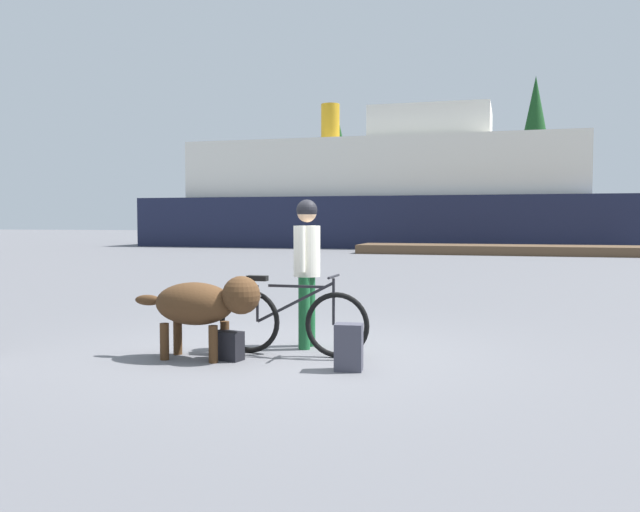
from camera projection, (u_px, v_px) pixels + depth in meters
ground_plane at (283, 353)px, 7.65m from camera, size 160.00×160.00×0.00m
bicycle at (291, 321)px, 7.54m from camera, size 1.78×0.44×0.92m
person_cyclist at (307, 258)px, 7.96m from camera, size 0.32×0.53×1.78m
dog at (204, 304)px, 7.32m from camera, size 1.50×0.55×0.93m
backpack at (349, 347)px, 6.78m from camera, size 0.30×0.23×0.48m
handbag_pannier at (228, 346)px, 7.30m from camera, size 0.35×0.25×0.32m
dock_pier at (525, 250)px, 29.42m from camera, size 14.70×2.88×0.40m
ferry_boat at (387, 196)px, 38.83m from camera, size 27.24×8.82×8.38m
pine_tree_far_left at (338, 162)px, 59.18m from camera, size 3.38×3.38×10.50m
pine_tree_center at (535, 137)px, 55.03m from camera, size 3.86×3.86×13.38m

